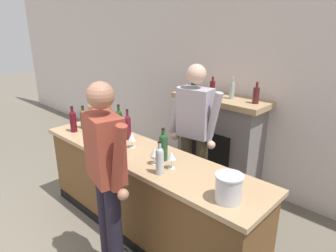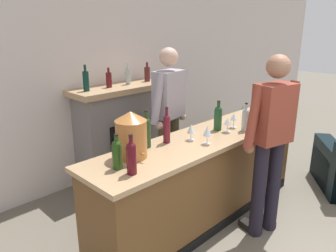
{
  "view_description": "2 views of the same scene",
  "coord_description": "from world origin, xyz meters",
  "px_view_note": "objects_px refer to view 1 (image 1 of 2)",
  "views": [
    {
      "loc": [
        2.31,
        0.21,
        2.17
      ],
      "look_at": [
        0.12,
        2.5,
        1.06
      ],
      "focal_mm": 32.0,
      "sensor_mm": 36.0,
      "label": 1
    },
    {
      "loc": [
        -2.22,
        0.08,
        2.02
      ],
      "look_at": [
        -0.01,
        2.29,
        1.03
      ],
      "focal_mm": 35.0,
      "sensor_mm": 36.0,
      "label": 2
    }
  ],
  "objects_px": {
    "wine_bottle_riesling_slim": "(83,118)",
    "wine_glass_front_right": "(132,137)",
    "wine_bottle_merlot_tall": "(163,146)",
    "wine_bottle_rose_blush": "(160,160)",
    "fireplace_stone": "(219,141)",
    "copper_dispenser": "(100,114)",
    "wine_bottle_cabernet_heavy": "(128,126)",
    "person_bartender": "(194,135)",
    "wine_bottle_burgundy_dark": "(73,120)",
    "wine_glass_near_bucket": "(172,156)",
    "wine_glass_front_left": "(120,141)",
    "ice_bucket_steel": "(229,188)",
    "wine_glass_mid_counter": "(155,153)",
    "person_customer": "(107,177)",
    "wine_bottle_chardonnay_pale": "(119,121)"
  },
  "relations": [
    {
      "from": "ice_bucket_steel",
      "to": "wine_bottle_riesling_slim",
      "type": "height_order",
      "value": "wine_bottle_riesling_slim"
    },
    {
      "from": "wine_bottle_cabernet_heavy",
      "to": "copper_dispenser",
      "type": "bearing_deg",
      "value": -174.79
    },
    {
      "from": "fireplace_stone",
      "to": "person_bartender",
      "type": "relative_size",
      "value": 0.89
    },
    {
      "from": "wine_bottle_burgundy_dark",
      "to": "wine_glass_near_bucket",
      "type": "relative_size",
      "value": 1.94
    },
    {
      "from": "wine_bottle_burgundy_dark",
      "to": "wine_glass_mid_counter",
      "type": "distance_m",
      "value": 1.32
    },
    {
      "from": "wine_bottle_riesling_slim",
      "to": "copper_dispenser",
      "type": "bearing_deg",
      "value": 23.88
    },
    {
      "from": "person_bartender",
      "to": "wine_bottle_rose_blush",
      "type": "relative_size",
      "value": 5.81
    },
    {
      "from": "person_customer",
      "to": "ice_bucket_steel",
      "type": "xyz_separation_m",
      "value": [
        0.85,
        0.46,
        0.05
      ]
    },
    {
      "from": "person_bartender",
      "to": "wine_glass_near_bucket",
      "type": "height_order",
      "value": "person_bartender"
    },
    {
      "from": "wine_bottle_cabernet_heavy",
      "to": "wine_bottle_chardonnay_pale",
      "type": "xyz_separation_m",
      "value": [
        -0.21,
        0.04,
        0.0
      ]
    },
    {
      "from": "person_bartender",
      "to": "wine_glass_mid_counter",
      "type": "distance_m",
      "value": 0.75
    },
    {
      "from": "person_customer",
      "to": "wine_bottle_rose_blush",
      "type": "height_order",
      "value": "person_customer"
    },
    {
      "from": "fireplace_stone",
      "to": "copper_dispenser",
      "type": "xyz_separation_m",
      "value": [
        -0.83,
        -1.3,
        0.49
      ]
    },
    {
      "from": "copper_dispenser",
      "to": "ice_bucket_steel",
      "type": "height_order",
      "value": "copper_dispenser"
    },
    {
      "from": "wine_glass_mid_counter",
      "to": "wine_bottle_riesling_slim",
      "type": "bearing_deg",
      "value": 176.29
    },
    {
      "from": "ice_bucket_steel",
      "to": "fireplace_stone",
      "type": "bearing_deg",
      "value": 125.91
    },
    {
      "from": "wine_glass_front_right",
      "to": "fireplace_stone",
      "type": "bearing_deg",
      "value": 83.21
    },
    {
      "from": "wine_glass_front_right",
      "to": "wine_glass_mid_counter",
      "type": "bearing_deg",
      "value": -13.34
    },
    {
      "from": "fireplace_stone",
      "to": "wine_glass_near_bucket",
      "type": "height_order",
      "value": "fireplace_stone"
    },
    {
      "from": "person_customer",
      "to": "wine_bottle_chardonnay_pale",
      "type": "relative_size",
      "value": 5.02
    },
    {
      "from": "wine_glass_front_left",
      "to": "ice_bucket_steel",
      "type": "bearing_deg",
      "value": 1.09
    },
    {
      "from": "wine_bottle_riesling_slim",
      "to": "wine_bottle_burgundy_dark",
      "type": "relative_size",
      "value": 0.91
    },
    {
      "from": "copper_dispenser",
      "to": "wine_glass_near_bucket",
      "type": "distance_m",
      "value": 1.3
    },
    {
      "from": "person_bartender",
      "to": "wine_bottle_rose_blush",
      "type": "distance_m",
      "value": 0.89
    },
    {
      "from": "person_customer",
      "to": "wine_glass_front_left",
      "type": "relative_size",
      "value": 9.78
    },
    {
      "from": "copper_dispenser",
      "to": "wine_glass_mid_counter",
      "type": "bearing_deg",
      "value": -9.44
    },
    {
      "from": "wine_bottle_rose_blush",
      "to": "ice_bucket_steel",
      "type": "bearing_deg",
      "value": 4.82
    },
    {
      "from": "wine_bottle_chardonnay_pale",
      "to": "ice_bucket_steel",
      "type": "bearing_deg",
      "value": -10.65
    },
    {
      "from": "ice_bucket_steel",
      "to": "wine_glass_front_left",
      "type": "distance_m",
      "value": 1.25
    },
    {
      "from": "wine_bottle_merlot_tall",
      "to": "wine_bottle_rose_blush",
      "type": "distance_m",
      "value": 0.28
    },
    {
      "from": "person_customer",
      "to": "wine_glass_mid_counter",
      "type": "height_order",
      "value": "person_customer"
    },
    {
      "from": "wine_bottle_rose_blush",
      "to": "wine_bottle_riesling_slim",
      "type": "bearing_deg",
      "value": 172.87
    },
    {
      "from": "person_customer",
      "to": "wine_bottle_rose_blush",
      "type": "distance_m",
      "value": 0.46
    },
    {
      "from": "wine_bottle_cabernet_heavy",
      "to": "fireplace_stone",
      "type": "bearing_deg",
      "value": 73.35
    },
    {
      "from": "person_customer",
      "to": "wine_bottle_burgundy_dark",
      "type": "relative_size",
      "value": 5.62
    },
    {
      "from": "wine_bottle_burgundy_dark",
      "to": "wine_glass_front_right",
      "type": "xyz_separation_m",
      "value": [
        0.87,
        0.17,
        -0.03
      ]
    },
    {
      "from": "wine_glass_front_left",
      "to": "wine_glass_near_bucket",
      "type": "relative_size",
      "value": 1.12
    },
    {
      "from": "wine_glass_front_left",
      "to": "copper_dispenser",
      "type": "bearing_deg",
      "value": 159.72
    },
    {
      "from": "wine_glass_mid_counter",
      "to": "wine_bottle_burgundy_dark",
      "type": "bearing_deg",
      "value": -177.19
    },
    {
      "from": "copper_dispenser",
      "to": "wine_bottle_riesling_slim",
      "type": "bearing_deg",
      "value": -156.12
    },
    {
      "from": "wine_bottle_cabernet_heavy",
      "to": "wine_glass_front_left",
      "type": "relative_size",
      "value": 1.93
    },
    {
      "from": "fireplace_stone",
      "to": "wine_bottle_burgundy_dark",
      "type": "distance_m",
      "value": 1.91
    },
    {
      "from": "ice_bucket_steel",
      "to": "wine_glass_near_bucket",
      "type": "relative_size",
      "value": 1.3
    },
    {
      "from": "fireplace_stone",
      "to": "wine_glass_front_left",
      "type": "xyz_separation_m",
      "value": [
        -0.14,
        -1.55,
        0.41
      ]
    },
    {
      "from": "wine_bottle_cabernet_heavy",
      "to": "wine_bottle_chardonnay_pale",
      "type": "height_order",
      "value": "wine_bottle_chardonnay_pale"
    },
    {
      "from": "person_bartender",
      "to": "wine_bottle_cabernet_heavy",
      "type": "height_order",
      "value": "person_bartender"
    },
    {
      "from": "wine_glass_near_bucket",
      "to": "wine_bottle_burgundy_dark",
      "type": "bearing_deg",
      "value": -175.94
    },
    {
      "from": "wine_bottle_riesling_slim",
      "to": "wine_bottle_merlot_tall",
      "type": "relative_size",
      "value": 0.9
    },
    {
      "from": "wine_bottle_riesling_slim",
      "to": "wine_glass_front_right",
      "type": "relative_size",
      "value": 1.72
    },
    {
      "from": "ice_bucket_steel",
      "to": "wine_bottle_rose_blush",
      "type": "distance_m",
      "value": 0.66
    }
  ]
}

